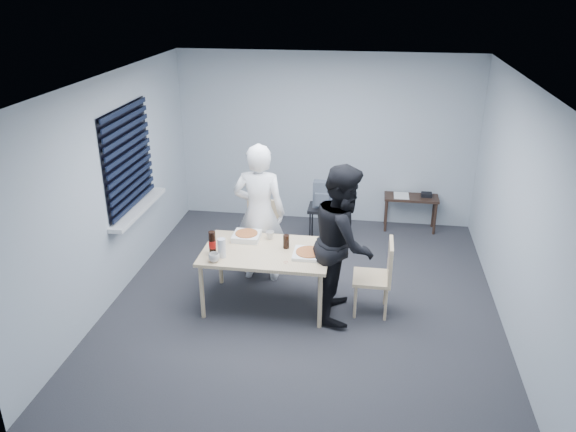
% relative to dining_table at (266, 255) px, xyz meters
% --- Properties ---
extents(room, '(5.00, 5.00, 5.00)m').
position_rel_dining_table_xyz_m(room, '(-1.77, 0.55, 0.80)').
color(room, '#2C2B30').
rests_on(room, ground).
extents(dining_table, '(1.44, 0.91, 0.70)m').
position_rel_dining_table_xyz_m(dining_table, '(0.00, 0.00, 0.00)').
color(dining_table, beige).
rests_on(dining_table, ground).
extents(chair_far, '(0.42, 0.42, 0.89)m').
position_rel_dining_table_xyz_m(chair_far, '(-0.24, 0.97, -0.13)').
color(chair_far, beige).
rests_on(chair_far, ground).
extents(chair_right, '(0.42, 0.42, 0.89)m').
position_rel_dining_table_xyz_m(chair_right, '(1.29, 0.02, -0.13)').
color(chair_right, beige).
rests_on(chair_right, ground).
extents(person_white, '(0.65, 0.42, 1.77)m').
position_rel_dining_table_xyz_m(person_white, '(-0.20, 0.64, 0.24)').
color(person_white, white).
rests_on(person_white, ground).
extents(person_black, '(0.47, 0.86, 1.77)m').
position_rel_dining_table_xyz_m(person_black, '(0.87, -0.03, 0.24)').
color(person_black, black).
rests_on(person_black, ground).
extents(side_table, '(0.80, 0.36, 0.53)m').
position_rel_dining_table_xyz_m(side_table, '(1.76, 2.43, -0.19)').
color(side_table, '#38271D').
rests_on(side_table, ground).
extents(stool, '(0.40, 0.40, 0.55)m').
position_rel_dining_table_xyz_m(stool, '(0.48, 1.77, -0.20)').
color(stool, black).
rests_on(stool, ground).
extents(backpack, '(0.27, 0.20, 0.38)m').
position_rel_dining_table_xyz_m(backpack, '(0.48, 1.76, 0.10)').
color(backpack, slate).
rests_on(backpack, stool).
extents(pizza_box_a, '(0.31, 0.31, 0.08)m').
position_rel_dining_table_xyz_m(pizza_box_a, '(-0.29, 0.27, 0.10)').
color(pizza_box_a, white).
rests_on(pizza_box_a, dining_table).
extents(pizza_box_b, '(0.35, 0.35, 0.05)m').
position_rel_dining_table_xyz_m(pizza_box_b, '(0.49, -0.05, 0.08)').
color(pizza_box_b, white).
rests_on(pizza_box_b, dining_table).
extents(mug_a, '(0.17, 0.17, 0.10)m').
position_rel_dining_table_xyz_m(mug_a, '(-0.51, -0.36, 0.11)').
color(mug_a, silver).
rests_on(mug_a, dining_table).
extents(mug_b, '(0.10, 0.10, 0.09)m').
position_rel_dining_table_xyz_m(mug_b, '(-0.02, 0.31, 0.11)').
color(mug_b, silver).
rests_on(mug_b, dining_table).
extents(cola_glass, '(0.08, 0.08, 0.16)m').
position_rel_dining_table_xyz_m(cola_glass, '(0.22, 0.09, 0.14)').
color(cola_glass, black).
rests_on(cola_glass, dining_table).
extents(soda_bottle, '(0.08, 0.08, 0.27)m').
position_rel_dining_table_xyz_m(soda_bottle, '(-0.58, -0.17, 0.19)').
color(soda_bottle, black).
rests_on(soda_bottle, dining_table).
extents(plastic_cups, '(0.11, 0.11, 0.22)m').
position_rel_dining_table_xyz_m(plastic_cups, '(-0.46, -0.23, 0.17)').
color(plastic_cups, silver).
rests_on(plastic_cups, dining_table).
extents(rubber_band, '(0.06, 0.06, 0.00)m').
position_rel_dining_table_xyz_m(rubber_band, '(0.26, -0.26, 0.06)').
color(rubber_band, red).
rests_on(rubber_band, dining_table).
extents(papers, '(0.32, 0.36, 0.01)m').
position_rel_dining_table_xyz_m(papers, '(1.61, 2.44, -0.11)').
color(papers, white).
rests_on(papers, side_table).
extents(black_box, '(0.17, 0.13, 0.07)m').
position_rel_dining_table_xyz_m(black_box, '(1.98, 2.45, -0.08)').
color(black_box, black).
rests_on(black_box, side_table).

